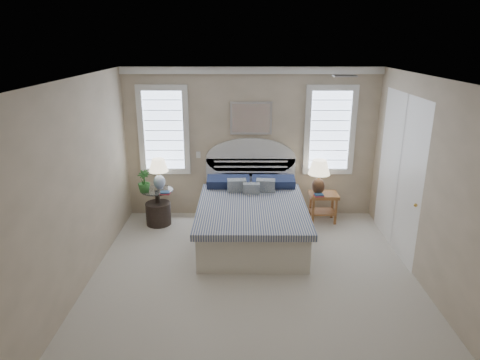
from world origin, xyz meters
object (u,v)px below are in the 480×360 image
bed (252,216)px  lamp_left (159,170)px  lamp_right (319,173)px  nightstand_right (323,201)px  floor_pot (158,213)px  side_table_left (158,203)px

bed → lamp_left: (-1.61, 0.66, 0.58)m
lamp_right → nightstand_right: bearing=1.8°
floor_pot → lamp_left: size_ratio=0.80×
nightstand_right → floor_pot: nightstand_right is taller
floor_pot → lamp_right: bearing=2.9°
side_table_left → nightstand_right: side_table_left is taller
nightstand_right → lamp_right: size_ratio=0.85×
floor_pot → lamp_right: (2.83, 0.14, 0.71)m
floor_pot → lamp_left: bearing=76.8°
floor_pot → lamp_left: lamp_left is taller
nightstand_right → floor_pot: bearing=-177.1°
bed → side_table_left: 1.75m
bed → lamp_left: size_ratio=4.15×
nightstand_right → side_table_left: bearing=-178.1°
nightstand_right → floor_pot: (-2.94, -0.15, -0.19)m
side_table_left → lamp_left: size_ratio=1.15×
bed → side_table_left: (-1.65, 0.59, 0.00)m
nightstand_right → floor_pot: 2.95m
bed → lamp_right: 1.47m
lamp_right → floor_pot: bearing=-177.1°
lamp_right → bed: bearing=-150.0°
bed → side_table_left: size_ratio=3.61×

